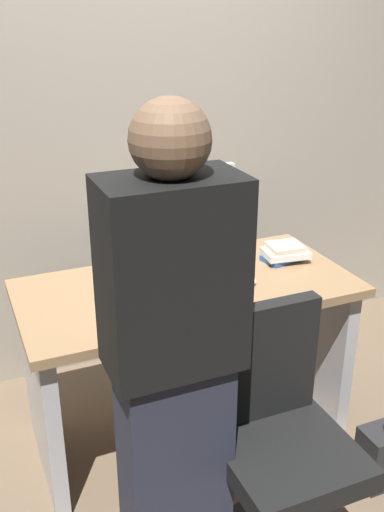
{
  "coord_description": "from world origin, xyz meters",
  "views": [
    {
      "loc": [
        -0.86,
        -2.08,
        1.85
      ],
      "look_at": [
        0.0,
        -0.05,
        0.91
      ],
      "focal_mm": 41.33,
      "sensor_mm": 36.0,
      "label": 1
    }
  ],
  "objects_px": {
    "monitor": "(179,215)",
    "book_stack": "(284,253)",
    "cup_near_keyboard": "(105,306)",
    "mouse": "(248,279)",
    "desk": "(188,332)",
    "office_chair": "(279,453)",
    "keyboard": "(181,291)",
    "person_at_desk": "(173,366)"
  },
  "relations": [
    {
      "from": "office_chair",
      "to": "person_at_desk",
      "type": "xyz_separation_m",
      "value": [
        -0.36,
        0.06,
        0.41
      ]
    },
    {
      "from": "person_at_desk",
      "to": "mouse",
      "type": "height_order",
      "value": "person_at_desk"
    },
    {
      "from": "keyboard",
      "to": "office_chair",
      "type": "bearing_deg",
      "value": -78.8
    },
    {
      "from": "desk",
      "to": "person_at_desk",
      "type": "height_order",
      "value": "person_at_desk"
    },
    {
      "from": "monitor",
      "to": "book_stack",
      "type": "relative_size",
      "value": 2.47
    },
    {
      "from": "monitor",
      "to": "mouse",
      "type": "bearing_deg",
      "value": -48.53
    },
    {
      "from": "keyboard",
      "to": "cup_near_keyboard",
      "type": "bearing_deg",
      "value": -164.32
    },
    {
      "from": "person_at_desk",
      "to": "keyboard",
      "type": "xyz_separation_m",
      "value": [
        0.27,
        0.6,
        -0.08
      ]
    },
    {
      "from": "keyboard",
      "to": "book_stack",
      "type": "height_order",
      "value": "book_stack"
    },
    {
      "from": "desk",
      "to": "cup_near_keyboard",
      "type": "xyz_separation_m",
      "value": [
        -0.4,
        -0.15,
        0.28
      ]
    },
    {
      "from": "person_at_desk",
      "to": "mouse",
      "type": "distance_m",
      "value": 0.81
    },
    {
      "from": "office_chair",
      "to": "mouse",
      "type": "relative_size",
      "value": 9.4
    },
    {
      "from": "mouse",
      "to": "cup_near_keyboard",
      "type": "xyz_separation_m",
      "value": [
        -0.64,
        -0.06,
        0.03
      ]
    },
    {
      "from": "desk",
      "to": "book_stack",
      "type": "height_order",
      "value": "book_stack"
    },
    {
      "from": "person_at_desk",
      "to": "office_chair",
      "type": "bearing_deg",
      "value": -9.36
    },
    {
      "from": "office_chair",
      "to": "book_stack",
      "type": "xyz_separation_m",
      "value": [
        0.47,
        0.78,
        0.37
      ]
    },
    {
      "from": "book_stack",
      "to": "office_chair",
      "type": "bearing_deg",
      "value": -121.07
    },
    {
      "from": "keyboard",
      "to": "cup_near_keyboard",
      "type": "relative_size",
      "value": 4.4
    },
    {
      "from": "office_chair",
      "to": "cup_near_keyboard",
      "type": "xyz_separation_m",
      "value": [
        -0.43,
        0.58,
        0.38
      ]
    },
    {
      "from": "desk",
      "to": "book_stack",
      "type": "distance_m",
      "value": 0.58
    },
    {
      "from": "monitor",
      "to": "keyboard",
      "type": "distance_m",
      "value": 0.34
    },
    {
      "from": "desk",
      "to": "monitor",
      "type": "height_order",
      "value": "monitor"
    },
    {
      "from": "monitor",
      "to": "book_stack",
      "type": "bearing_deg",
      "value": -11.76
    },
    {
      "from": "monitor",
      "to": "cup_near_keyboard",
      "type": "xyz_separation_m",
      "value": [
        -0.42,
        -0.3,
        -0.21
      ]
    },
    {
      "from": "monitor",
      "to": "desk",
      "type": "bearing_deg",
      "value": -99.8
    },
    {
      "from": "book_stack",
      "to": "mouse",
      "type": "bearing_deg",
      "value": -151.56
    },
    {
      "from": "person_at_desk",
      "to": "cup_near_keyboard",
      "type": "bearing_deg",
      "value": 97.78
    },
    {
      "from": "desk",
      "to": "office_chair",
      "type": "xyz_separation_m",
      "value": [
        0.04,
        -0.73,
        -0.09
      ]
    },
    {
      "from": "keyboard",
      "to": "mouse",
      "type": "height_order",
      "value": "mouse"
    },
    {
      "from": "monitor",
      "to": "book_stack",
      "type": "distance_m",
      "value": 0.54
    },
    {
      "from": "monitor",
      "to": "keyboard",
      "type": "height_order",
      "value": "monitor"
    },
    {
      "from": "monitor",
      "to": "mouse",
      "type": "distance_m",
      "value": 0.4
    },
    {
      "from": "desk",
      "to": "mouse",
      "type": "bearing_deg",
      "value": -20.1
    },
    {
      "from": "person_at_desk",
      "to": "mouse",
      "type": "bearing_deg",
      "value": 45.65
    },
    {
      "from": "monitor",
      "to": "cup_near_keyboard",
      "type": "relative_size",
      "value": 5.53
    },
    {
      "from": "office_chair",
      "to": "monitor",
      "type": "height_order",
      "value": "monitor"
    },
    {
      "from": "cup_near_keyboard",
      "to": "book_stack",
      "type": "height_order",
      "value": "cup_near_keyboard"
    },
    {
      "from": "desk",
      "to": "person_at_desk",
      "type": "distance_m",
      "value": 0.81
    },
    {
      "from": "cup_near_keyboard",
      "to": "book_stack",
      "type": "distance_m",
      "value": 0.93
    },
    {
      "from": "mouse",
      "to": "book_stack",
      "type": "relative_size",
      "value": 0.46
    },
    {
      "from": "monitor",
      "to": "mouse",
      "type": "xyz_separation_m",
      "value": [
        0.22,
        -0.24,
        -0.24
      ]
    },
    {
      "from": "monitor",
      "to": "keyboard",
      "type": "xyz_separation_m",
      "value": [
        -0.09,
        -0.23,
        -0.25
      ]
    }
  ]
}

